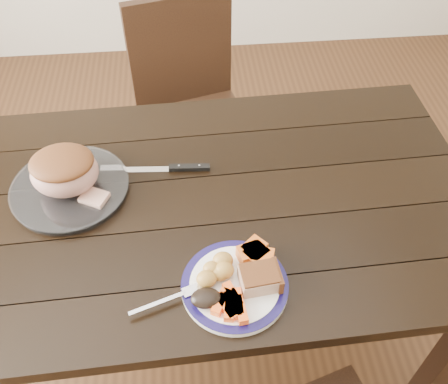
{
  "coord_description": "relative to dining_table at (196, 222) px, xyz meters",
  "views": [
    {
      "loc": [
        -0.0,
        -0.92,
        1.8
      ],
      "look_at": [
        0.08,
        -0.02,
        0.8
      ],
      "focal_mm": 40.0,
      "sensor_mm": 36.0,
      "label": 1
    }
  ],
  "objects": [
    {
      "name": "ground",
      "position": [
        0.0,
        0.0,
        -0.66
      ],
      "size": [
        4.0,
        4.0,
        0.0
      ],
      "primitive_type": "plane",
      "color": "#472B16",
      "rests_on": "ground"
    },
    {
      "name": "pork_slice",
      "position": [
        0.14,
        -0.29,
        0.13
      ],
      "size": [
        0.1,
        0.08,
        0.04
      ],
      "primitive_type": "cube",
      "rotation": [
        0.0,
        0.0,
        0.11
      ],
      "color": "tan",
      "rests_on": "dinner_plate"
    },
    {
      "name": "fork",
      "position": [
        -0.07,
        -0.31,
        0.11
      ],
      "size": [
        0.17,
        0.07,
        0.0
      ],
      "rotation": [
        0.0,
        0.0,
        0.33
      ],
      "color": "silver",
      "rests_on": "dinner_plate"
    },
    {
      "name": "pumpkin_wedges",
      "position": [
        0.14,
        -0.22,
        0.13
      ],
      "size": [
        0.09,
        0.09,
        0.04
      ],
      "color": "orange",
      "rests_on": "dinner_plate"
    },
    {
      "name": "cut_slice",
      "position": [
        -0.27,
        0.01,
        0.12
      ],
      "size": [
        0.09,
        0.08,
        0.02
      ],
      "primitive_type": "cube",
      "rotation": [
        0.0,
        0.0,
        -0.46
      ],
      "color": "tan",
      "rests_on": "serving_platter"
    },
    {
      "name": "plate_rim",
      "position": [
        0.08,
        -0.29,
        0.11
      ],
      "size": [
        0.26,
        0.26,
        0.02
      ],
      "primitive_type": "torus",
      "color": "#120C3F",
      "rests_on": "dinner_plate"
    },
    {
      "name": "chair_far",
      "position": [
        0.01,
        0.74,
        -0.13
      ],
      "size": [
        0.52,
        0.52,
        0.93
      ],
      "rotation": [
        0.0,
        0.0,
        3.4
      ],
      "color": "black",
      "rests_on": "ground"
    },
    {
      "name": "carrot_batons",
      "position": [
        0.07,
        -0.35,
        0.12
      ],
      "size": [
        0.08,
        0.11,
        0.02
      ],
      "color": "#FF5B15",
      "rests_on": "dinner_plate"
    },
    {
      "name": "dark_mushroom",
      "position": [
        0.01,
        -0.33,
        0.13
      ],
      "size": [
        0.07,
        0.05,
        0.03
      ],
      "primitive_type": "ellipsoid",
      "color": "black",
      "rests_on": "dinner_plate"
    },
    {
      "name": "carving_knife",
      "position": [
        -0.05,
        0.13,
        0.1
      ],
      "size": [
        0.32,
        0.04,
        0.01
      ],
      "rotation": [
        0.0,
        0.0,
        -0.07
      ],
      "color": "silver",
      "rests_on": "dining_table"
    },
    {
      "name": "roasted_potatoes",
      "position": [
        0.04,
        -0.26,
        0.13
      ],
      "size": [
        0.09,
        0.09,
        0.04
      ],
      "color": "gold",
      "rests_on": "dinner_plate"
    },
    {
      "name": "serving_platter",
      "position": [
        -0.35,
        0.07,
        0.1
      ],
      "size": [
        0.32,
        0.32,
        0.02
      ],
      "primitive_type": "cylinder",
      "color": "white",
      "rests_on": "dining_table"
    },
    {
      "name": "roast_joint",
      "position": [
        -0.35,
        0.07,
        0.17
      ],
      "size": [
        0.18,
        0.16,
        0.12
      ],
      "primitive_type": "ellipsoid",
      "color": "tan",
      "rests_on": "serving_platter"
    },
    {
      "name": "dinner_plate",
      "position": [
        0.08,
        -0.29,
        0.1
      ],
      "size": [
        0.26,
        0.26,
        0.02
      ],
      "primitive_type": "cylinder",
      "color": "white",
      "rests_on": "dining_table"
    },
    {
      "name": "dining_table",
      "position": [
        0.0,
        0.0,
        0.0
      ],
      "size": [
        1.63,
        0.95,
        0.75
      ],
      "rotation": [
        0.0,
        0.0,
        0.03
      ],
      "color": "black",
      "rests_on": "ground"
    }
  ]
}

